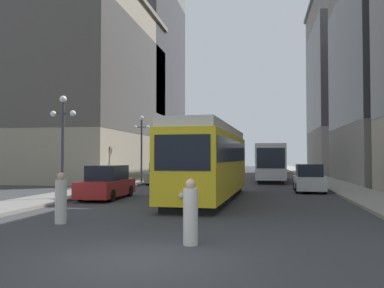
% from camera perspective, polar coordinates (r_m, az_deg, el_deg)
% --- Properties ---
extents(ground_plane, '(200.00, 200.00, 0.00)m').
position_cam_1_polar(ground_plane, '(9.47, -7.59, -15.63)').
color(ground_plane, '#38383A').
extents(sidewalk_left, '(2.82, 120.00, 0.15)m').
position_cam_1_polar(sidewalk_left, '(50.09, -3.13, -4.37)').
color(sidewalk_left, gray).
rests_on(sidewalk_left, ground).
extents(sidewalk_right, '(2.82, 120.00, 0.15)m').
position_cam_1_polar(sidewalk_right, '(49.16, 16.45, -4.35)').
color(sidewalk_right, gray).
rests_on(sidewalk_right, ground).
extents(streetcar, '(3.14, 12.98, 3.89)m').
position_cam_1_polar(streetcar, '(22.03, 2.51, -2.28)').
color(streetcar, black).
rests_on(streetcar, ground).
extents(transit_bus, '(2.59, 11.83, 3.45)m').
position_cam_1_polar(transit_bus, '(40.52, 10.66, -2.28)').
color(transit_bus, black).
rests_on(transit_bus, ground).
extents(parked_car_left_near, '(1.97, 4.52, 1.82)m').
position_cam_1_polar(parked_car_left_near, '(35.18, -4.15, -4.18)').
color(parked_car_left_near, black).
rests_on(parked_car_left_near, ground).
extents(parked_car_left_mid, '(1.96, 4.92, 1.82)m').
position_cam_1_polar(parked_car_left_mid, '(23.21, -11.65, -5.32)').
color(parked_car_left_mid, black).
rests_on(parked_car_left_mid, ground).
extents(parked_car_right_far, '(1.97, 4.39, 1.82)m').
position_cam_1_polar(parked_car_right_far, '(28.37, 15.83, -4.66)').
color(parked_car_right_far, black).
rests_on(parked_car_right_far, ground).
extents(pedestrian_crossing_near, '(0.38, 0.38, 1.70)m').
position_cam_1_polar(pedestrian_crossing_near, '(10.80, -0.20, -9.64)').
color(pedestrian_crossing_near, beige).
rests_on(pedestrian_crossing_near, ground).
extents(pedestrian_crossing_far, '(0.39, 0.39, 1.74)m').
position_cam_1_polar(pedestrian_crossing_far, '(14.90, -17.63, -7.34)').
color(pedestrian_crossing_far, beige).
rests_on(pedestrian_crossing_far, ground).
extents(lamp_post_left_near, '(1.41, 0.36, 5.36)m').
position_cam_1_polar(lamp_post_left_near, '(22.70, -17.39, 1.81)').
color(lamp_post_left_near, '#333338').
rests_on(lamp_post_left_near, sidewalk_left).
extents(lamp_post_left_far, '(1.41, 0.36, 5.72)m').
position_cam_1_polar(lamp_post_left_far, '(35.96, -6.97, 0.74)').
color(lamp_post_left_far, '#333338').
rests_on(lamp_post_left_far, sidewalk_left).
extents(building_left_corner, '(14.49, 22.33, 19.22)m').
position_cam_1_polar(building_left_corner, '(46.47, -15.36, 7.63)').
color(building_left_corner, gray).
rests_on(building_left_corner, ground).
extents(building_left_midblock, '(12.27, 19.16, 30.98)m').
position_cam_1_polar(building_left_midblock, '(61.44, -8.08, 11.04)').
color(building_left_midblock, slate).
rests_on(building_left_midblock, ground).
extents(building_right_far, '(11.02, 17.78, 24.95)m').
position_cam_1_polar(building_right_far, '(63.45, 21.01, 7.85)').
color(building_right_far, gray).
rests_on(building_right_far, ground).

